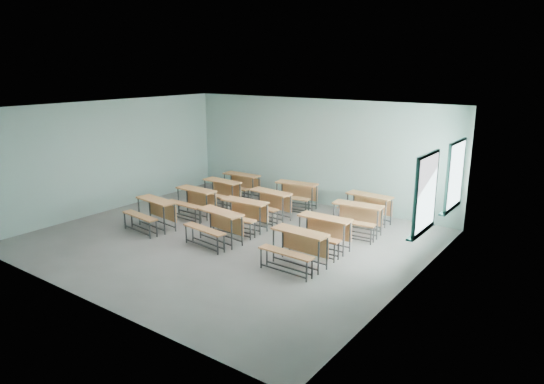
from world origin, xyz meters
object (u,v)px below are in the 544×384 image
at_px(desk_unit_r2c2, 356,215).
at_px(desk_unit_r3c2, 367,205).
at_px(desk_unit_r1c0, 193,198).
at_px(desk_unit_r1c1, 242,211).
at_px(desk_unit_r0c1, 217,222).
at_px(desk_unit_r3c1, 295,192).
at_px(desk_unit_r1c2, 322,229).
at_px(desk_unit_r2c0, 220,189).
at_px(desk_unit_r3c0, 239,182).
at_px(desk_unit_r2c1, 268,201).
at_px(desk_unit_r0c2, 297,244).
at_px(desk_unit_r0c0, 153,210).

distance_m(desk_unit_r2c2, desk_unit_r3c2, 1.03).
height_order(desk_unit_r1c0, desk_unit_r1c1, same).
xyz_separation_m(desk_unit_r0c1, desk_unit_r3c1, (-0.06, 3.49, 0.00)).
xyz_separation_m(desk_unit_r1c0, desk_unit_r3c1, (1.91, 2.29, 0.00)).
distance_m(desk_unit_r1c2, desk_unit_r3c2, 2.43).
xyz_separation_m(desk_unit_r1c0, desk_unit_r2c0, (-0.10, 1.20, 0.00)).
relative_size(desk_unit_r0c1, desk_unit_r3c0, 1.06).
distance_m(desk_unit_r2c0, desk_unit_r3c1, 2.28).
bearing_deg(desk_unit_r3c2, desk_unit_r1c1, -130.58).
bearing_deg(desk_unit_r1c1, desk_unit_r2c0, 141.98).
distance_m(desk_unit_r0c1, desk_unit_r3c2, 4.15).
height_order(desk_unit_r1c2, desk_unit_r3c0, same).
distance_m(desk_unit_r0c1, desk_unit_r1c2, 2.51).
xyz_separation_m(desk_unit_r1c1, desk_unit_r2c1, (-0.03, 1.15, 0.00)).
xyz_separation_m(desk_unit_r1c1, desk_unit_r2c0, (-1.98, 1.34, 0.00)).
distance_m(desk_unit_r0c2, desk_unit_r1c0, 4.49).
relative_size(desk_unit_r0c0, desk_unit_r0c1, 1.00).
xyz_separation_m(desk_unit_r2c0, desk_unit_r3c1, (2.00, 1.09, 0.00)).
bearing_deg(desk_unit_r0c2, desk_unit_r1c1, 156.02).
bearing_deg(desk_unit_r2c2, desk_unit_r3c0, 162.61).
xyz_separation_m(desk_unit_r0c0, desk_unit_r1c2, (4.32, 1.27, 0.00)).
relative_size(desk_unit_r1c1, desk_unit_r2c1, 1.00).
relative_size(desk_unit_r0c1, desk_unit_r0c2, 1.06).
bearing_deg(desk_unit_r2c2, desk_unit_r2c1, -179.68).
bearing_deg(desk_unit_r0c1, desk_unit_r3c0, 128.91).
distance_m(desk_unit_r0c2, desk_unit_r3c0, 5.70).
bearing_deg(desk_unit_r1c2, desk_unit_r3c1, 132.56).
bearing_deg(desk_unit_r0c2, desk_unit_r0c1, 179.43).
height_order(desk_unit_r1c0, desk_unit_r3c0, same).
bearing_deg(desk_unit_r1c0, desk_unit_r3c0, 96.22).
relative_size(desk_unit_r2c1, desk_unit_r3c1, 0.97).
bearing_deg(desk_unit_r2c0, desk_unit_r0c2, -26.98).
bearing_deg(desk_unit_r1c1, desk_unit_r1c2, -4.02).
xyz_separation_m(desk_unit_r0c0, desk_unit_r1c0, (0.08, 1.41, 0.00)).
height_order(desk_unit_r0c2, desk_unit_r3c2, same).
bearing_deg(desk_unit_r1c0, desk_unit_r3c1, 51.89).
bearing_deg(desk_unit_r0c0, desk_unit_r3c1, 68.74).
height_order(desk_unit_r3c0, desk_unit_r3c2, same).
relative_size(desk_unit_r0c1, desk_unit_r3c2, 1.03).
distance_m(desk_unit_r0c1, desk_unit_r1c0, 2.31).
bearing_deg(desk_unit_r1c1, desk_unit_r3c2, 42.05).
xyz_separation_m(desk_unit_r3c0, desk_unit_r3c2, (4.40, 0.05, 0.00)).
bearing_deg(desk_unit_r2c2, desk_unit_r1c1, -156.19).
relative_size(desk_unit_r1c1, desk_unit_r3c1, 0.97).
bearing_deg(desk_unit_r1c1, desk_unit_r2c2, 25.36).
bearing_deg(desk_unit_r3c0, desk_unit_r1c1, -50.24).
distance_m(desk_unit_r0c0, desk_unit_r2c0, 2.61).
bearing_deg(desk_unit_r1c2, desk_unit_r3c2, 89.15).
height_order(desk_unit_r0c1, desk_unit_r1c2, same).
relative_size(desk_unit_r2c0, desk_unit_r3c1, 0.95).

